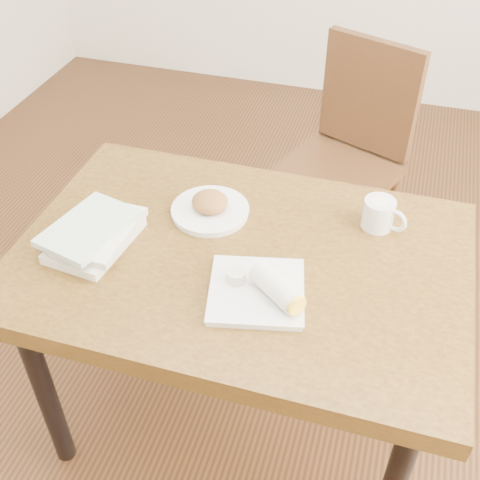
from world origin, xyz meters
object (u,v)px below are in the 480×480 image
(chair_far, at_px, (350,147))
(book_stack, at_px, (95,234))
(table, at_px, (240,276))
(coffee_mug, at_px, (380,214))
(plate_scone, at_px, (210,207))
(plate_burrito, at_px, (263,290))

(chair_far, bearing_deg, book_stack, -118.75)
(table, bearing_deg, coffee_mug, 33.47)
(plate_scone, bearing_deg, chair_far, 69.27)
(plate_scone, xyz_separation_m, plate_burrito, (0.23, -0.28, 0.00))
(chair_far, bearing_deg, plate_burrito, -93.84)
(chair_far, xyz_separation_m, plate_burrito, (-0.07, -1.09, 0.23))
(book_stack, bearing_deg, plate_burrito, -7.45)
(plate_scone, bearing_deg, book_stack, -139.92)
(coffee_mug, height_order, plate_burrito, coffee_mug)
(chair_far, distance_m, plate_scone, 0.89)
(coffee_mug, relative_size, plate_burrito, 0.45)
(coffee_mug, bearing_deg, chair_far, 102.97)
(book_stack, bearing_deg, coffee_mug, 22.11)
(plate_burrito, bearing_deg, chair_far, 86.16)
(plate_scone, xyz_separation_m, book_stack, (-0.26, -0.21, 0.01))
(plate_scone, relative_size, book_stack, 0.79)
(table, relative_size, coffee_mug, 9.55)
(chair_far, xyz_separation_m, book_stack, (-0.56, -1.02, 0.24))
(chair_far, height_order, plate_scone, chair_far)
(coffee_mug, distance_m, book_stack, 0.79)
(plate_scone, xyz_separation_m, coffee_mug, (0.47, 0.08, 0.02))
(chair_far, xyz_separation_m, plate_scone, (-0.31, -0.81, 0.22))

